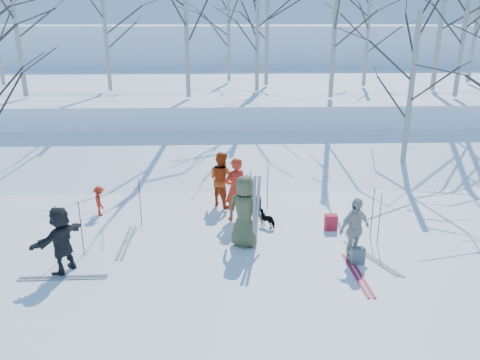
{
  "coord_description": "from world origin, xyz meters",
  "views": [
    {
      "loc": [
        -0.45,
        -10.17,
        5.24
      ],
      "look_at": [
        0.0,
        1.5,
        1.3
      ],
      "focal_mm": 35.0,
      "sensor_mm": 36.0,
      "label": 1
    }
  ],
  "objects_px": {
    "skier_grey_west": "(61,240)",
    "backpack_dark": "(255,203)",
    "skier_olive_center": "(245,211)",
    "skier_red_seated": "(100,201)",
    "backpack_red": "(331,222)",
    "backpack_grey": "(358,256)",
    "dog": "(268,219)",
    "skier_redor_behind": "(221,179)",
    "skier_cream_east": "(354,229)",
    "skier_red_north": "(235,189)"
  },
  "relations": [
    {
      "from": "dog",
      "to": "backpack_grey",
      "type": "height_order",
      "value": "dog"
    },
    {
      "from": "dog",
      "to": "backpack_grey",
      "type": "distance_m",
      "value": 2.8
    },
    {
      "from": "skier_cream_east",
      "to": "skier_red_north",
      "type": "bearing_deg",
      "value": 107.14
    },
    {
      "from": "backpack_grey",
      "to": "skier_red_north",
      "type": "bearing_deg",
      "value": 135.73
    },
    {
      "from": "skier_red_north",
      "to": "skier_red_seated",
      "type": "bearing_deg",
      "value": -32.88
    },
    {
      "from": "skier_redor_behind",
      "to": "backpack_grey",
      "type": "xyz_separation_m",
      "value": [
        3.11,
        -3.72,
        -0.64
      ]
    },
    {
      "from": "backpack_red",
      "to": "backpack_grey",
      "type": "xyz_separation_m",
      "value": [
        0.2,
        -1.84,
        -0.02
      ]
    },
    {
      "from": "skier_red_seated",
      "to": "backpack_dark",
      "type": "height_order",
      "value": "skier_red_seated"
    },
    {
      "from": "skier_cream_east",
      "to": "skier_grey_west",
      "type": "relative_size",
      "value": 0.99
    },
    {
      "from": "skier_grey_west",
      "to": "dog",
      "type": "relative_size",
      "value": 2.81
    },
    {
      "from": "skier_olive_center",
      "to": "dog",
      "type": "height_order",
      "value": "skier_olive_center"
    },
    {
      "from": "skier_grey_west",
      "to": "backpack_dark",
      "type": "bearing_deg",
      "value": 155.68
    },
    {
      "from": "skier_red_seated",
      "to": "skier_grey_west",
      "type": "height_order",
      "value": "skier_grey_west"
    },
    {
      "from": "skier_olive_center",
      "to": "skier_cream_east",
      "type": "xyz_separation_m",
      "value": [
        2.47,
        -0.82,
        -0.14
      ]
    },
    {
      "from": "skier_redor_behind",
      "to": "dog",
      "type": "height_order",
      "value": "skier_redor_behind"
    },
    {
      "from": "skier_red_seated",
      "to": "skier_redor_behind",
      "type": "bearing_deg",
      "value": -103.82
    },
    {
      "from": "skier_cream_east",
      "to": "backpack_red",
      "type": "bearing_deg",
      "value": 64.7
    },
    {
      "from": "dog",
      "to": "skier_redor_behind",
      "type": "bearing_deg",
      "value": -101.98
    },
    {
      "from": "skier_red_north",
      "to": "backpack_red",
      "type": "relative_size",
      "value": 4.24
    },
    {
      "from": "skier_grey_west",
      "to": "skier_red_seated",
      "type": "bearing_deg",
      "value": -152.02
    },
    {
      "from": "skier_cream_east",
      "to": "backpack_grey",
      "type": "xyz_separation_m",
      "value": [
        0.07,
        -0.19,
        -0.57
      ]
    },
    {
      "from": "backpack_dark",
      "to": "skier_olive_center",
      "type": "bearing_deg",
      "value": -100.31
    },
    {
      "from": "skier_olive_center",
      "to": "backpack_grey",
      "type": "bearing_deg",
      "value": 178.78
    },
    {
      "from": "skier_cream_east",
      "to": "backpack_red",
      "type": "relative_size",
      "value": 3.61
    },
    {
      "from": "skier_redor_behind",
      "to": "backpack_grey",
      "type": "height_order",
      "value": "skier_redor_behind"
    },
    {
      "from": "skier_grey_west",
      "to": "backpack_grey",
      "type": "height_order",
      "value": "skier_grey_west"
    },
    {
      "from": "skier_grey_west",
      "to": "skier_redor_behind",
      "type": "bearing_deg",
      "value": 165.99
    },
    {
      "from": "skier_red_north",
      "to": "backpack_dark",
      "type": "height_order",
      "value": "skier_red_north"
    },
    {
      "from": "skier_cream_east",
      "to": "dog",
      "type": "bearing_deg",
      "value": 103.5
    },
    {
      "from": "skier_redor_behind",
      "to": "skier_grey_west",
      "type": "height_order",
      "value": "skier_redor_behind"
    },
    {
      "from": "dog",
      "to": "backpack_red",
      "type": "bearing_deg",
      "value": 122.19
    },
    {
      "from": "skier_olive_center",
      "to": "skier_grey_west",
      "type": "distance_m",
      "value": 4.2
    },
    {
      "from": "skier_redor_behind",
      "to": "backpack_red",
      "type": "height_order",
      "value": "skier_redor_behind"
    },
    {
      "from": "skier_red_seated",
      "to": "dog",
      "type": "height_order",
      "value": "skier_red_seated"
    },
    {
      "from": "skier_olive_center",
      "to": "skier_cream_east",
      "type": "distance_m",
      "value": 2.61
    },
    {
      "from": "dog",
      "to": "backpack_dark",
      "type": "relative_size",
      "value": 1.36
    },
    {
      "from": "dog",
      "to": "backpack_red",
      "type": "xyz_separation_m",
      "value": [
        1.66,
        -0.25,
        -0.02
      ]
    },
    {
      "from": "skier_redor_behind",
      "to": "backpack_red",
      "type": "relative_size",
      "value": 3.95
    },
    {
      "from": "skier_red_north",
      "to": "dog",
      "type": "distance_m",
      "value": 1.22
    },
    {
      "from": "skier_grey_west",
      "to": "backpack_dark",
      "type": "height_order",
      "value": "skier_grey_west"
    },
    {
      "from": "skier_olive_center",
      "to": "backpack_red",
      "type": "relative_size",
      "value": 4.3
    },
    {
      "from": "dog",
      "to": "skier_cream_east",
      "type": "bearing_deg",
      "value": 84.19
    },
    {
      "from": "skier_redor_behind",
      "to": "skier_grey_west",
      "type": "relative_size",
      "value": 1.08
    },
    {
      "from": "skier_red_north",
      "to": "backpack_dark",
      "type": "distance_m",
      "value": 1.12
    },
    {
      "from": "backpack_grey",
      "to": "skier_grey_west",
      "type": "bearing_deg",
      "value": -179.06
    },
    {
      "from": "skier_red_north",
      "to": "backpack_red",
      "type": "xyz_separation_m",
      "value": [
        2.52,
        -0.81,
        -0.68
      ]
    },
    {
      "from": "skier_cream_east",
      "to": "dog",
      "type": "relative_size",
      "value": 2.8
    },
    {
      "from": "backpack_dark",
      "to": "skier_redor_behind",
      "type": "bearing_deg",
      "value": 157.27
    },
    {
      "from": "backpack_dark",
      "to": "skier_red_seated",
      "type": "bearing_deg",
      "value": -177.08
    },
    {
      "from": "backpack_grey",
      "to": "skier_olive_center",
      "type": "bearing_deg",
      "value": 158.24
    }
  ]
}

